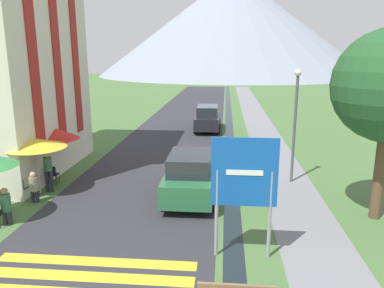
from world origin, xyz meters
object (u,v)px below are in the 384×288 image
at_px(cafe_chair_far_right, 52,174).
at_px(cafe_umbrella_middle_yellow, 36,143).
at_px(parked_car_near, 190,176).
at_px(person_seated_near, 34,186).
at_px(streetlamp, 295,116).
at_px(parked_car_far, 208,118).
at_px(road_sign, 244,182).
at_px(person_standing_terrace, 48,169).
at_px(cafe_chair_middle, 20,187).
at_px(cafe_chair_far_left, 50,173).
at_px(cafe_umbrella_rear_red, 54,133).
at_px(cafe_chair_near_left, 1,198).
at_px(person_seated_far, 6,204).

relative_size(cafe_chair_far_right, cafe_umbrella_middle_yellow, 0.36).
xyz_separation_m(parked_car_near, person_seated_near, (-5.80, -0.94, -0.25)).
bearing_deg(streetlamp, parked_car_far, 111.01).
xyz_separation_m(road_sign, person_standing_terrace, (-7.58, 4.36, -1.21)).
bearing_deg(cafe_chair_middle, cafe_chair_far_left, 67.29).
bearing_deg(cafe_umbrella_middle_yellow, cafe_umbrella_rear_red, 97.67).
distance_m(person_seated_near, person_standing_terrace, 1.18).
height_order(road_sign, person_standing_terrace, road_sign).
bearing_deg(parked_car_far, cafe_chair_near_left, -113.35).
bearing_deg(cafe_chair_far_right, cafe_umbrella_rear_red, 89.33).
relative_size(cafe_umbrella_middle_yellow, person_seated_far, 1.87).
distance_m(parked_car_near, parked_car_far, 13.29).
bearing_deg(person_standing_terrace, parked_car_far, 66.17).
xyz_separation_m(parked_car_near, cafe_chair_far_left, (-6.09, 0.96, -0.40)).
height_order(parked_car_near, cafe_chair_far_right, parked_car_near).
bearing_deg(person_seated_far, cafe_chair_far_left, 94.78).
xyz_separation_m(cafe_chair_far_left, cafe_chair_near_left, (-0.44, -2.84, 0.00)).
distance_m(cafe_chair_near_left, cafe_umbrella_middle_yellow, 2.47).
xyz_separation_m(parked_car_near, cafe_chair_near_left, (-6.53, -1.88, -0.40)).
height_order(cafe_chair_near_left, cafe_chair_middle, same).
relative_size(cafe_chair_far_left, person_seated_far, 0.68).
bearing_deg(cafe_chair_middle, parked_car_far, 54.89).
height_order(cafe_chair_far_left, cafe_umbrella_rear_red, cafe_umbrella_rear_red).
height_order(road_sign, cafe_chair_near_left, road_sign).
xyz_separation_m(parked_car_near, streetlamp, (4.23, 2.33, 1.98)).
distance_m(cafe_umbrella_rear_red, person_standing_terrace, 2.30).
height_order(road_sign, person_seated_near, road_sign).
height_order(cafe_chair_middle, person_standing_terrace, person_standing_terrace).
distance_m(parked_car_near, streetlamp, 5.22).
distance_m(cafe_chair_far_left, person_seated_near, 1.92).
distance_m(cafe_chair_middle, person_standing_terrace, 1.25).
bearing_deg(person_seated_far, cafe_umbrella_middle_yellow, 95.69).
bearing_deg(person_seated_far, cafe_umbrella_rear_red, 96.57).
bearing_deg(cafe_umbrella_rear_red, person_seated_near, -79.96).
relative_size(cafe_chair_middle, person_seated_near, 0.71).
bearing_deg(parked_car_near, person_standing_terrace, 177.93).
bearing_deg(cafe_chair_near_left, person_standing_terrace, 42.00).
bearing_deg(road_sign, parked_car_near, 113.60).
bearing_deg(person_standing_terrace, cafe_umbrella_middle_yellow, -140.92).
relative_size(cafe_umbrella_rear_red, person_seated_near, 1.87).
relative_size(cafe_chair_far_right, person_seated_near, 0.71).
height_order(cafe_chair_middle, person_seated_far, person_seated_far).
height_order(parked_car_far, cafe_umbrella_rear_red, cafe_umbrella_rear_red).
xyz_separation_m(parked_car_near, parked_car_far, (0.02, 13.29, 0.00)).
xyz_separation_m(cafe_umbrella_middle_yellow, person_seated_near, (0.25, -0.91, -1.41)).
xyz_separation_m(road_sign, cafe_umbrella_rear_red, (-8.17, 6.33, -0.18)).
bearing_deg(cafe_umbrella_rear_red, person_seated_far, -83.43).
height_order(road_sign, person_seated_far, road_sign).
bearing_deg(cafe_umbrella_middle_yellow, cafe_chair_far_right, 85.76).
xyz_separation_m(parked_car_far, person_seated_far, (-5.79, -16.09, -0.22)).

